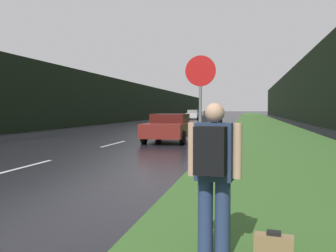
% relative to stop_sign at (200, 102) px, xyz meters
% --- Properties ---
extents(grass_verge, '(6.00, 240.00, 0.02)m').
position_rel_stop_sign_xyz_m(grass_verge, '(2.57, 33.57, -1.79)').
color(grass_verge, '#386028').
rests_on(grass_verge, ground_plane).
extents(lane_stripe_b, '(0.12, 3.00, 0.01)m').
position_rel_stop_sign_xyz_m(lane_stripe_b, '(-5.02, 0.29, -1.80)').
color(lane_stripe_b, silver).
rests_on(lane_stripe_b, ground_plane).
extents(lane_stripe_c, '(0.12, 3.00, 0.01)m').
position_rel_stop_sign_xyz_m(lane_stripe_c, '(-5.02, 7.29, -1.80)').
color(lane_stripe_c, silver).
rests_on(lane_stripe_c, ground_plane).
extents(lane_stripe_d, '(0.12, 3.00, 0.01)m').
position_rel_stop_sign_xyz_m(lane_stripe_d, '(-5.02, 14.29, -1.80)').
color(lane_stripe_d, silver).
rests_on(lane_stripe_d, ground_plane).
extents(lane_stripe_e, '(0.12, 3.00, 0.01)m').
position_rel_stop_sign_xyz_m(lane_stripe_e, '(-5.02, 21.29, -1.80)').
color(lane_stripe_e, silver).
rests_on(lane_stripe_e, ground_plane).
extents(treeline_far_side, '(2.00, 140.00, 5.40)m').
position_rel_stop_sign_xyz_m(treeline_far_side, '(-15.61, 43.57, 0.90)').
color(treeline_far_side, black).
rests_on(treeline_far_side, ground_plane).
extents(treeline_near_side, '(2.00, 140.00, 7.88)m').
position_rel_stop_sign_xyz_m(treeline_near_side, '(8.57, 43.57, 2.14)').
color(treeline_near_side, black).
rests_on(treeline_near_side, ground_plane).
extents(stop_sign, '(0.72, 0.07, 2.89)m').
position_rel_stop_sign_xyz_m(stop_sign, '(0.00, 0.00, 0.00)').
color(stop_sign, slate).
rests_on(stop_sign, ground_plane).
extents(hitchhiker_with_backpack, '(0.58, 0.44, 1.69)m').
position_rel_stop_sign_xyz_m(hitchhiker_with_backpack, '(0.74, -4.59, -0.83)').
color(hitchhiker_with_backpack, navy).
rests_on(hitchhiker_with_backpack, ground_plane).
extents(suitcase, '(0.42, 0.19, 0.33)m').
position_rel_stop_sign_xyz_m(suitcase, '(1.38, -4.50, -1.65)').
color(suitcase, olive).
rests_on(suitcase, ground_plane).
extents(car_passing_near, '(2.05, 4.41, 1.39)m').
position_rel_stop_sign_xyz_m(car_passing_near, '(-2.73, 9.04, -1.08)').
color(car_passing_near, maroon).
rests_on(car_passing_near, ground_plane).
extents(car_passing_far, '(2.02, 4.34, 1.45)m').
position_rel_stop_sign_xyz_m(car_passing_far, '(-2.73, 30.96, -1.05)').
color(car_passing_far, black).
rests_on(car_passing_far, ground_plane).
extents(car_oncoming, '(1.90, 4.50, 1.54)m').
position_rel_stop_sign_xyz_m(car_oncoming, '(-7.32, 47.48, -1.02)').
color(car_oncoming, '#BCBCBC').
rests_on(car_oncoming, ground_plane).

